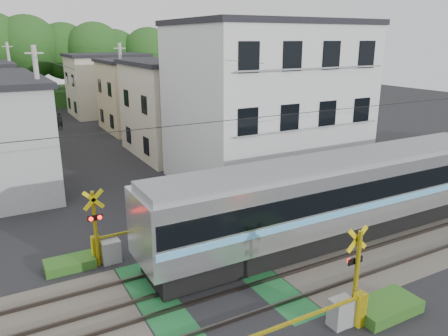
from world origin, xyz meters
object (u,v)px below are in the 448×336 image
crossing_signal_near (345,305)px  pedestrian (59,121)px  crossing_signal_far (108,245)px  apartment_block (265,103)px

crossing_signal_near → pedestrian: 34.98m
crossing_signal_far → pedestrian: (2.60, 27.58, 0.15)m
crossing_signal_near → pedestrian: bearing=94.2°
apartment_block → pedestrian: size_ratio=5.93×
crossing_signal_near → pedestrian: crossing_signal_near is taller
apartment_block → pedestrian: 23.64m
apartment_block → pedestrian: apartment_block is taller
crossing_signal_near → crossing_signal_far: bearing=125.3°
crossing_signal_near → pedestrian: (-2.57, 34.89, 0.15)m
crossing_signal_far → pedestrian: 27.70m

